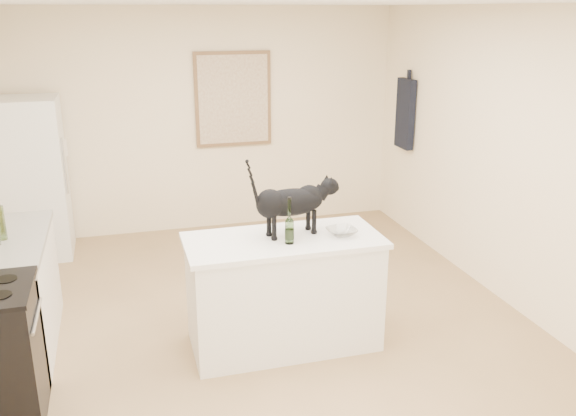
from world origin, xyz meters
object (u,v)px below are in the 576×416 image
(black_cat, at_px, (290,206))
(wine_bottle, at_px, (289,223))
(glass_bowl, at_px, (342,232))
(fridge, at_px, (32,179))

(black_cat, relative_size, wine_bottle, 2.14)
(black_cat, bearing_deg, glass_bowl, -27.08)
(fridge, height_order, glass_bowl, fridge)
(black_cat, bearing_deg, fridge, 121.37)
(fridge, bearing_deg, black_cat, -49.67)
(wine_bottle, relative_size, glass_bowl, 1.39)
(fridge, height_order, black_cat, fridge)
(fridge, height_order, wine_bottle, fridge)
(glass_bowl, bearing_deg, black_cat, 161.88)
(fridge, relative_size, wine_bottle, 5.43)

